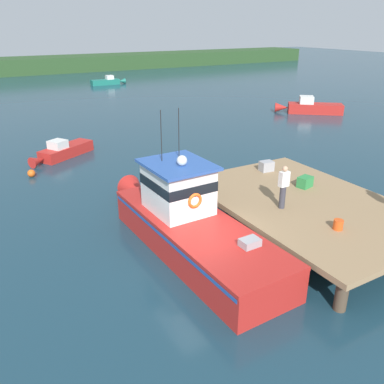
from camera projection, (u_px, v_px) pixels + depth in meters
The scene contains 11 objects.
ground_plane at pixel (199, 262), 13.63m from camera, with size 200.00×200.00×0.00m, color #193847.
dock at pixel (306, 204), 15.42m from camera, with size 6.00×9.00×1.20m.
main_fishing_boat at pixel (187, 221), 14.20m from camera, with size 2.80×9.85×4.80m.
crate_stack_near_edge at pixel (305, 182), 16.59m from camera, with size 0.60×0.44×0.45m, color #2D8442.
crate_single_far at pixel (266, 166), 18.41m from camera, with size 0.60×0.44×0.46m, color #9E9EA3.
bait_bucket at pixel (338, 225), 13.19m from camera, with size 0.32×0.32×0.34m, color #E04C19.
deckhand_by_the_boat at pixel (283, 186), 14.45m from camera, with size 0.36×0.22×1.63m.
moored_boat_off_the_point at pixel (108, 81), 52.90m from camera, with size 4.60×1.23×1.17m.
moored_boat_near_channel at pixel (310, 107), 36.00m from camera, with size 5.33×4.62×1.50m.
moored_boat_far_right at pixel (63, 151), 24.12m from camera, with size 4.23×3.05×1.12m.
mooring_buoy_spare_mooring at pixel (31, 173), 21.10m from camera, with size 0.40×0.40×0.40m, color #EA5B19.
Camera 1 is at (-6.00, -9.97, 7.48)m, focal length 37.51 mm.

